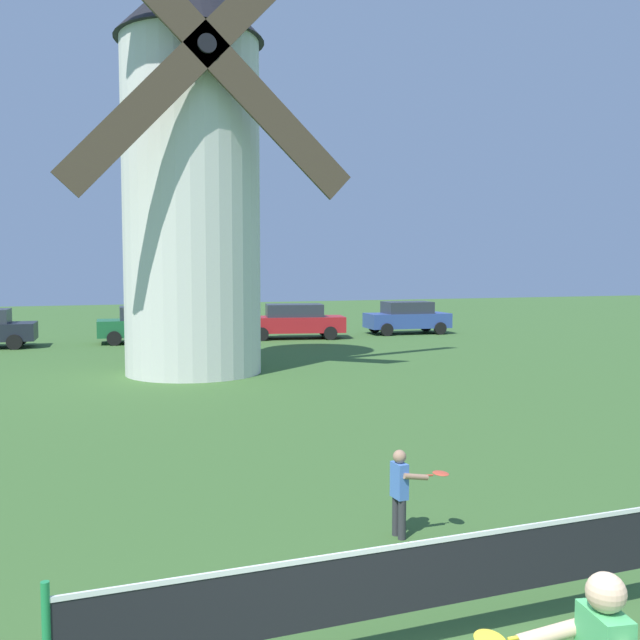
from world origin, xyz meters
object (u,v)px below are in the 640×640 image
object	(u,v)px
windmill	(192,166)
parked_car_blue	(407,317)
player_far	(402,487)
tennis_net	(405,579)
parked_car_green	(149,324)
parked_car_red	(294,321)

from	to	relation	value
windmill	parked_car_blue	world-z (taller)	windmill
player_far	windmill	bearing A→B (deg)	89.75
player_far	parked_car_blue	xyz separation A→B (m)	(12.07, 23.17, 0.20)
tennis_net	parked_car_green	xyz separation A→B (m)	(1.01, 25.83, 0.12)
parked_car_green	parked_car_blue	bearing A→B (deg)	-1.27
parked_car_blue	tennis_net	bearing A→B (deg)	-117.41
player_far	parked_car_green	size ratio (longest dim) A/B	0.24
tennis_net	parked_car_red	xyz separation A→B (m)	(7.39, 25.26, 0.12)
parked_car_green	tennis_net	bearing A→B (deg)	-92.23
parked_car_green	parked_car_blue	xyz separation A→B (m)	(12.25, -0.27, -0.00)
player_far	parked_car_red	distance (m)	23.69
parked_car_green	parked_car_red	xyz separation A→B (m)	(6.38, -0.57, 0.00)
windmill	player_far	world-z (taller)	windmill
parked_car_blue	parked_car_red	bearing A→B (deg)	-177.08
parked_car_green	player_far	bearing A→B (deg)	-89.56
parked_car_red	parked_car_green	bearing A→B (deg)	174.89
parked_car_green	parked_car_red	distance (m)	6.41
player_far	parked_car_red	xyz separation A→B (m)	(6.20, 22.87, 0.20)
player_far	parked_car_blue	distance (m)	26.12
player_far	parked_car_red	bearing A→B (deg)	74.83
tennis_net	parked_car_blue	xyz separation A→B (m)	(13.26, 25.56, 0.12)
windmill	parked_car_blue	distance (m)	16.03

